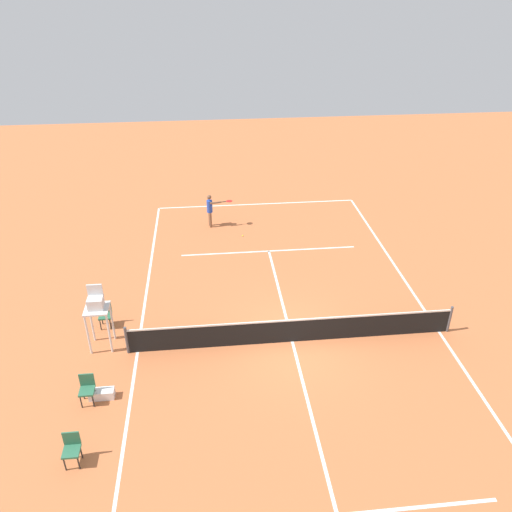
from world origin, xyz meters
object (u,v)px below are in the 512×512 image
(tennis_ball, at_px, (243,236))
(courtside_chair_far, at_px, (72,448))
(courtside_chair_near, at_px, (87,388))
(player_serving, at_px, (211,208))
(courtside_chair_mid, at_px, (105,314))
(umpire_chair, at_px, (97,308))
(equipment_bag, at_px, (102,394))

(tennis_ball, distance_m, courtside_chair_far, 13.66)
(courtside_chair_near, relative_size, courtside_chair_far, 1.00)
(player_serving, relative_size, courtside_chair_far, 1.79)
(tennis_ball, bearing_deg, courtside_chair_mid, 49.82)
(courtside_chair_mid, distance_m, courtside_chair_far, 5.95)
(umpire_chair, bearing_deg, player_serving, -114.02)
(courtside_chair_mid, bearing_deg, courtside_chair_near, 90.40)
(courtside_chair_far, xyz_separation_m, equipment_bag, (-0.36, -2.28, -0.38))
(umpire_chair, relative_size, courtside_chair_far, 2.54)
(tennis_ball, distance_m, umpire_chair, 9.59)
(courtside_chair_near, bearing_deg, tennis_ball, -118.10)
(tennis_ball, height_order, courtside_chair_near, courtside_chair_near)
(player_serving, xyz_separation_m, umpire_chair, (4.00, 8.98, 0.59))
(player_serving, relative_size, courtside_chair_near, 1.79)
(player_serving, relative_size, courtside_chair_mid, 1.79)
(player_serving, bearing_deg, courtside_chair_far, -26.70)
(tennis_ball, relative_size, courtside_chair_mid, 0.07)
(courtside_chair_far, height_order, equipment_bag, courtside_chair_far)
(player_serving, height_order, tennis_ball, player_serving)
(player_serving, bearing_deg, courtside_chair_mid, -37.76)
(tennis_ball, bearing_deg, courtside_chair_far, 66.22)
(player_serving, bearing_deg, equipment_bag, -28.09)
(player_serving, distance_m, courtside_chair_near, 12.27)
(courtside_chair_mid, bearing_deg, player_serving, -117.35)
(courtside_chair_far, bearing_deg, equipment_bag, -98.98)
(umpire_chair, distance_m, courtside_chair_near, 2.82)
(tennis_ball, distance_m, courtside_chair_mid, 8.59)
(courtside_chair_mid, bearing_deg, tennis_ball, -130.18)
(equipment_bag, bearing_deg, player_serving, -107.68)
(tennis_ball, bearing_deg, equipment_bag, 63.26)
(tennis_ball, height_order, equipment_bag, equipment_bag)
(courtside_chair_mid, bearing_deg, equipment_bag, 96.00)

